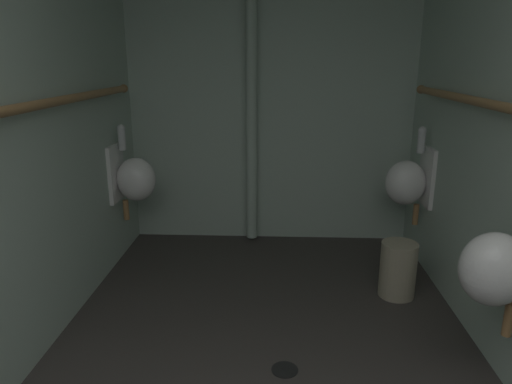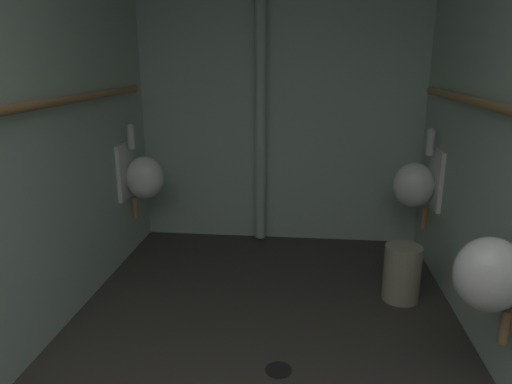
# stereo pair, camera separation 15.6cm
# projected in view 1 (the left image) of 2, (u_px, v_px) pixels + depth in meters

# --- Properties ---
(wall_back) EXTENTS (2.52, 0.06, 2.55)m
(wall_back) POSITION_uv_depth(u_px,v_px,m) (271.00, 93.00, 3.95)
(wall_back) COLOR #AFC3B3
(wall_back) RESTS_ON ground
(urinal_left_mid) EXTENTS (0.32, 0.30, 0.76)m
(urinal_left_mid) POSITION_uv_depth(u_px,v_px,m) (133.00, 178.00, 3.63)
(urinal_left_mid) COLOR white
(urinal_right_mid) EXTENTS (0.32, 0.30, 0.76)m
(urinal_right_mid) POSITION_uv_depth(u_px,v_px,m) (499.00, 267.00, 2.08)
(urinal_right_mid) COLOR white
(urinal_right_far) EXTENTS (0.32, 0.30, 0.76)m
(urinal_right_far) POSITION_uv_depth(u_px,v_px,m) (408.00, 181.00, 3.53)
(urinal_right_far) COLOR white
(supply_pipe_left) EXTENTS (0.06, 3.35, 0.06)m
(supply_pipe_left) POSITION_uv_depth(u_px,v_px,m) (6.00, 111.00, 2.07)
(supply_pipe_left) COLOR #9E7042
(standpipe_back_wall) EXTENTS (0.09, 0.09, 2.50)m
(standpipe_back_wall) POSITION_uv_depth(u_px,v_px,m) (251.00, 94.00, 3.85)
(standpipe_back_wall) COLOR #AFC3B3
(standpipe_back_wall) RESTS_ON ground
(floor_drain) EXTENTS (0.14, 0.14, 0.01)m
(floor_drain) POSITION_uv_depth(u_px,v_px,m) (285.00, 369.00, 2.44)
(floor_drain) COLOR black
(floor_drain) RESTS_ON ground
(waste_bin) EXTENTS (0.24, 0.24, 0.38)m
(waste_bin) POSITION_uv_depth(u_px,v_px,m) (398.00, 270.00, 3.16)
(waste_bin) COLOR #9E937A
(waste_bin) RESTS_ON ground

